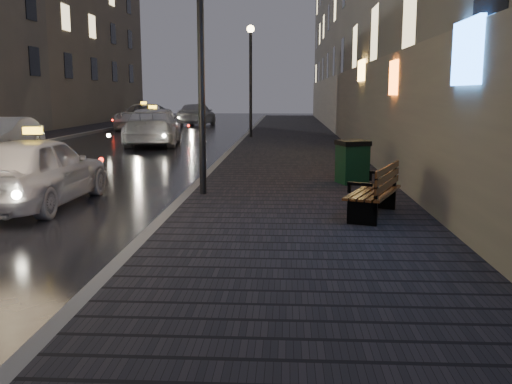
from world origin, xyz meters
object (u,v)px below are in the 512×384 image
Objects in this scene: trash_bin at (352,162)px; car_left_mid at (4,136)px; car_far at (197,114)px; bench at (377,191)px; taxi_near at (35,171)px; taxi_mid at (153,127)px; lamp_far at (251,67)px; lamp_near at (201,30)px; taxi_far at (144,117)px.

trash_bin is 0.24× the size of car_left_mid.
trash_bin is 28.25m from car_far.
car_left_mid is (-11.90, 10.65, 0.09)m from bench.
taxi_near is 13.88m from taxi_mid.
lamp_far is 5.24× the size of trash_bin.
taxi_near is at bearing -62.47° from car_left_mid.
car_far reaches higher than trash_bin.
car_left_mid reaches higher than bench.
lamp_near is at bearing 169.32° from bench.
lamp_near reaches higher than bench.
lamp_near reaches higher than taxi_far.
lamp_far is at bearing 38.68° from car_left_mid.
lamp_near is 29.21m from car_far.
lamp_near is 1.26× the size of car_left_mid.
taxi_mid is at bearing 107.47° from lamp_near.
taxi_far is at bearing -81.31° from taxi_mid.
bench is 1.83× the size of trash_bin.
lamp_near is 13.94m from taxi_mid.
taxi_mid reaches higher than car_left_mid.
car_left_mid is (-8.59, -7.45, -2.80)m from lamp_far.
bench is 15.97m from car_left_mid.
car_far is at bearing 87.92° from trash_bin.
taxi_mid is (-4.11, 13.05, -2.69)m from lamp_near.
trash_bin is 6.96m from taxi_near.
taxi_mid is 0.96× the size of taxi_far.
lamp_far is at bearing 84.49° from trash_bin.
lamp_near is 1.00× the size of lamp_far.
trash_bin is at bearing 26.02° from lamp_near.
trash_bin is at bearing 112.13° from car_far.
lamp_near reaches higher than taxi_near.
trash_bin is at bearing -157.85° from taxi_near.
lamp_far is 13.80m from car_far.
car_left_mid is at bearing 131.30° from trash_bin.
lamp_far reaches higher than taxi_mid.
lamp_far is at bearing 115.87° from car_far.
lamp_near is 4.87m from bench.
car_far is (-1.41, 29.52, 0.09)m from taxi_near.
taxi_mid is 15.68m from car_far.
bench is at bearing -108.20° from trash_bin.
taxi_mid is at bearing 104.50° from trash_bin.
taxi_near is at bearing -78.31° from taxi_far.
lamp_near is 16.00m from lamp_far.
car_far is (-7.96, 30.82, 0.22)m from bench.
lamp_far is 15.03m from trash_bin.
taxi_near reaches higher than bench.
lamp_near is at bearing -47.13° from car_left_mid.
taxi_mid is (-4.11, -2.95, -2.69)m from lamp_far.
car_far is at bearing 99.19° from lamp_near.
taxi_near is 29.56m from car_far.
lamp_near is at bearing -164.16° from taxi_near.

